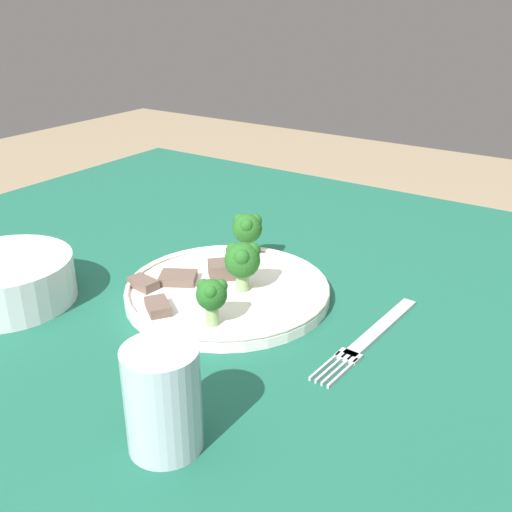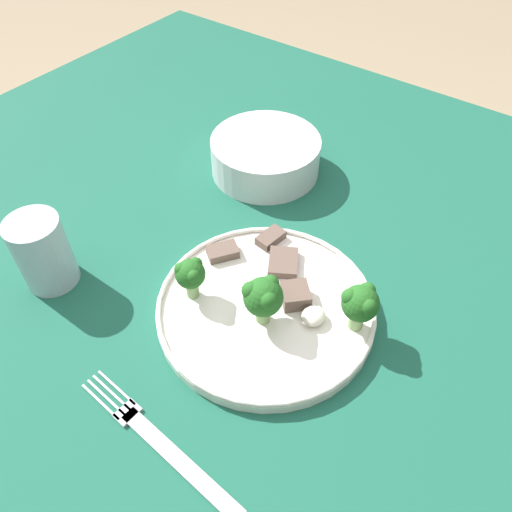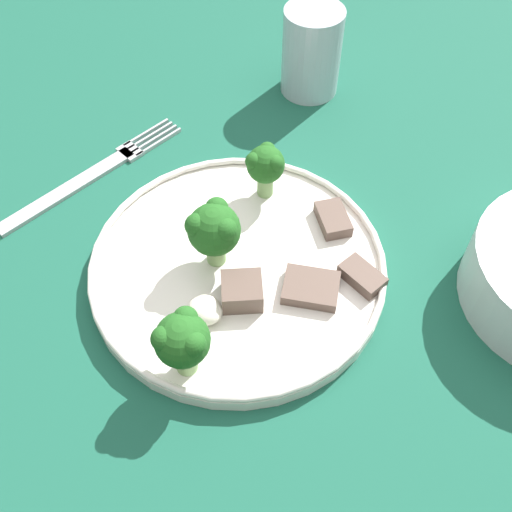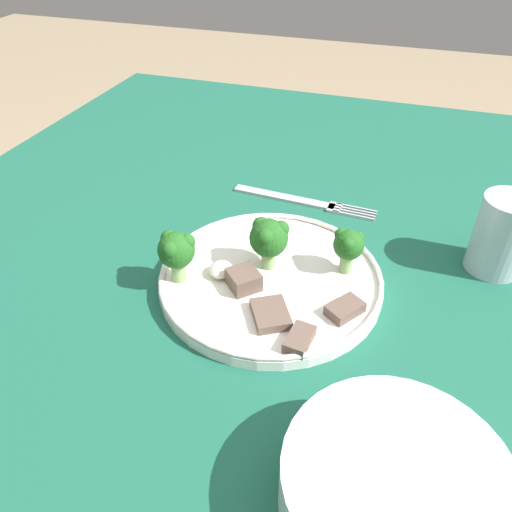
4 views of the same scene
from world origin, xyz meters
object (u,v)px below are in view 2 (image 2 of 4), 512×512
(drinking_glass, at_px, (44,255))
(fork, at_px, (160,443))
(dinner_plate, at_px, (266,307))
(cream_bowl, at_px, (265,156))

(drinking_glass, bearing_deg, fork, -106.22)
(dinner_plate, relative_size, fork, 1.20)
(dinner_plate, height_order, cream_bowl, cream_bowl)
(cream_bowl, bearing_deg, fork, -157.55)
(cream_bowl, height_order, drinking_glass, drinking_glass)
(cream_bowl, relative_size, drinking_glass, 1.73)
(dinner_plate, relative_size, cream_bowl, 1.55)
(fork, bearing_deg, drinking_glass, 73.78)
(dinner_plate, xyz_separation_m, fork, (-0.18, -0.01, -0.01))
(dinner_plate, bearing_deg, drinking_glass, 115.28)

